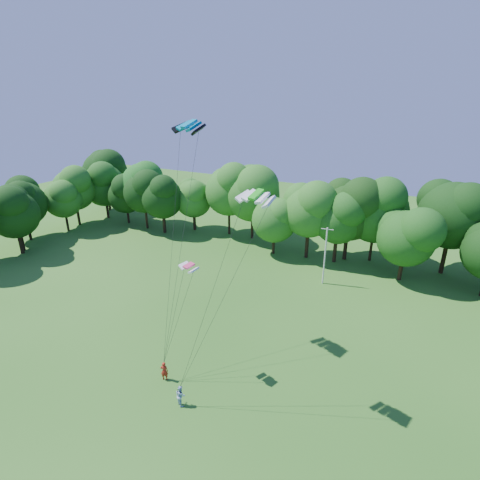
% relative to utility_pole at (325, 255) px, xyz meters
% --- Properties ---
extents(ground, '(160.00, 160.00, 0.00)m').
position_rel_utility_pole_xyz_m(ground, '(-3.18, -27.68, -3.91)').
color(ground, '#255B18').
rests_on(ground, ground).
extents(utility_pole, '(1.52, 0.21, 7.57)m').
position_rel_utility_pole_xyz_m(utility_pole, '(0.00, 0.00, 0.00)').
color(utility_pole, silver).
rests_on(utility_pole, ground).
extents(kite_flyer_left, '(0.76, 0.65, 1.77)m').
position_rel_utility_pole_xyz_m(kite_flyer_left, '(-7.12, -23.17, -3.03)').
color(kite_flyer_left, '#A82215').
rests_on(kite_flyer_left, ground).
extents(kite_flyer_right, '(1.08, 1.00, 1.76)m').
position_rel_utility_pole_xyz_m(kite_flyer_right, '(-4.29, -24.77, -3.03)').
color(kite_flyer_right, '#9BBBD8').
rests_on(kite_flyer_right, ground).
extents(kite_teal, '(3.51, 2.40, 0.74)m').
position_rel_utility_pole_xyz_m(kite_teal, '(-8.78, -15.44, 16.44)').
color(kite_teal, '#057EA6').
rests_on(kite_teal, ground).
extents(kite_green, '(2.89, 1.80, 0.60)m').
position_rel_utility_pole_xyz_m(kite_green, '(0.01, -20.67, 12.59)').
color(kite_green, green).
rests_on(kite_green, ground).
extents(kite_pink, '(1.94, 1.36, 0.27)m').
position_rel_utility_pole_xyz_m(kite_pink, '(-5.76, -20.72, 6.10)').
color(kite_pink, '#D03967').
rests_on(kite_pink, ground).
extents(tree_back_west, '(8.65, 8.65, 12.58)m').
position_rel_utility_pole_xyz_m(tree_back_west, '(-35.30, 7.51, 3.95)').
color(tree_back_west, '#382616').
rests_on(tree_back_west, ground).
extents(tree_back_center, '(8.72, 8.72, 12.69)m').
position_rel_utility_pole_xyz_m(tree_back_center, '(0.73, 8.86, 4.01)').
color(tree_back_center, black).
rests_on(tree_back_center, ground).
extents(tree_flank_west, '(6.56, 6.56, 9.54)m').
position_rel_utility_pole_xyz_m(tree_flank_west, '(-44.24, -10.77, 2.04)').
color(tree_flank_west, black).
rests_on(tree_flank_west, ground).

